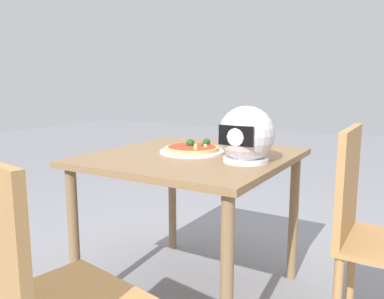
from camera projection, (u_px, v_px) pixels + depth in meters
name	position (u px, v px, depth m)	size (l,w,h in m)	color
ground_plane	(192.00, 292.00, 2.06)	(14.00, 14.00, 0.00)	gray
dining_table	(192.00, 173.00, 1.95)	(0.91, 0.95, 0.73)	olive
pizza_plate	(192.00, 151.00, 1.98)	(0.32, 0.32, 0.01)	white
pizza	(193.00, 148.00, 1.98)	(0.27, 0.27, 0.05)	tan
motorcycle_helmet	(246.00, 135.00, 1.73)	(0.25, 0.25, 0.25)	silver
chair_far	(30.00, 297.00, 1.06)	(0.46, 0.46, 0.90)	#B7844C
chair_side	(370.00, 227.00, 1.58)	(0.40, 0.40, 0.90)	#B7844C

